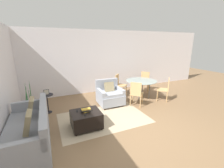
{
  "coord_description": "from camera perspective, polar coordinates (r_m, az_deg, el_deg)",
  "views": [
    {
      "loc": [
        -2.09,
        -2.9,
        2.21
      ],
      "look_at": [
        0.06,
        1.9,
        0.75
      ],
      "focal_mm": 24.0,
      "sensor_mm": 36.0,
      "label": 1
    }
  ],
  "objects": [
    {
      "name": "area_rug",
      "position": [
        4.66,
        -3.21,
        -12.78
      ],
      "size": [
        2.58,
        1.69,
        0.01
      ],
      "color": "tan",
      "rests_on": "ground_plane"
    },
    {
      "name": "dining_chair_near_left",
      "position": [
        5.35,
        9.22,
        -3.15
      ],
      "size": [
        0.59,
        0.59,
        0.9
      ],
      "color": "tan",
      "rests_on": "ground_plane"
    },
    {
      "name": "wall_left",
      "position": [
        4.59,
        -36.67,
        1.94
      ],
      "size": [
        0.06,
        12.0,
        2.75
      ],
      "color": "white",
      "rests_on": "ground_plane"
    },
    {
      "name": "dining_chair_far_left",
      "position": [
        6.45,
        2.77,
        0.28
      ],
      "size": [
        0.59,
        0.59,
        0.9
      ],
      "color": "tan",
      "rests_on": "ground_plane"
    },
    {
      "name": "tv_remote_secondary",
      "position": [
        4.18,
        -13.17,
        -9.89
      ],
      "size": [
        0.06,
        0.14,
        0.01
      ],
      "color": "black",
      "rests_on": "ottoman"
    },
    {
      "name": "side_table",
      "position": [
        5.25,
        -23.41,
        -5.7
      ],
      "size": [
        0.39,
        0.39,
        0.61
      ],
      "color": "black",
      "rests_on": "ground_plane"
    },
    {
      "name": "tv_remote_primary",
      "position": [
        3.94,
        -9.94,
        -11.37
      ],
      "size": [
        0.12,
        0.14,
        0.01
      ],
      "color": "black",
      "rests_on": "ottoman"
    },
    {
      "name": "wall_back",
      "position": [
        6.79,
        -6.08,
        8.37
      ],
      "size": [
        12.0,
        0.06,
        2.75
      ],
      "color": "white",
      "rests_on": "ground_plane"
    },
    {
      "name": "dining_chair_near_right",
      "position": [
        6.16,
        19.67,
        -1.38
      ],
      "size": [
        0.59,
        0.59,
        0.9
      ],
      "color": "tan",
      "rests_on": "ground_plane"
    },
    {
      "name": "book_stack",
      "position": [
        4.09,
        -10.01,
        -9.75
      ],
      "size": [
        0.27,
        0.2,
        0.08
      ],
      "color": "gold",
      "rests_on": "ottoman"
    },
    {
      "name": "potted_plant",
      "position": [
        5.44,
        -28.42,
        -8.08
      ],
      "size": [
        0.4,
        0.4,
        1.11
      ],
      "color": "brown",
      "rests_on": "ground_plane"
    },
    {
      "name": "ottoman",
      "position": [
        4.16,
        -9.83,
        -13.0
      ],
      "size": [
        0.76,
        0.67,
        0.44
      ],
      "color": "black",
      "rests_on": "ground_plane"
    },
    {
      "name": "couch",
      "position": [
        3.94,
        -28.81,
        -15.59
      ],
      "size": [
        0.88,
        2.03,
        0.92
      ],
      "color": "#999EA8",
      "rests_on": "ground_plane"
    },
    {
      "name": "dining_chair_far_right",
      "position": [
        7.13,
        12.36,
        1.42
      ],
      "size": [
        0.59,
        0.59,
        0.9
      ],
      "color": "tan",
      "rests_on": "ground_plane"
    },
    {
      "name": "armchair",
      "position": [
        5.51,
        -0.83,
        -4.25
      ],
      "size": [
        0.88,
        0.84,
        0.89
      ],
      "color": "#999EA8",
      "rests_on": "ground_plane"
    },
    {
      "name": "picture_frame",
      "position": [
        5.16,
        -23.73,
        -2.87
      ],
      "size": [
        0.16,
        0.07,
        0.17
      ],
      "color": "black",
      "rests_on": "side_table"
    },
    {
      "name": "dining_table",
      "position": [
        6.2,
        11.08,
        0.71
      ],
      "size": [
        1.24,
        1.24,
        0.72
      ],
      "color": "#8C9E99",
      "rests_on": "ground_plane"
    },
    {
      "name": "ground_plane",
      "position": [
        4.2,
        10.35,
        -16.51
      ],
      "size": [
        20.0,
        20.0,
        0.0
      ],
      "primitive_type": "plane",
      "color": "brown"
    }
  ]
}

